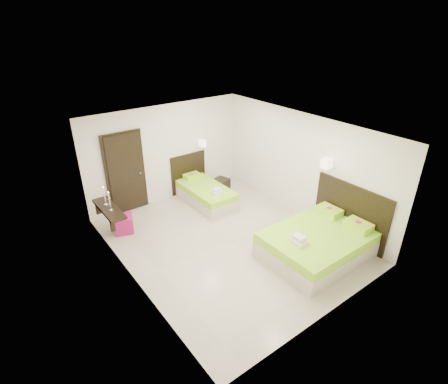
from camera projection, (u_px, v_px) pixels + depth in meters
floor at (228, 241)px, 7.97m from camera, size 5.50×5.50×0.00m
bed_single at (204, 192)px, 9.55m from camera, size 1.10×1.83×1.51m
bed_double at (319, 241)px, 7.39m from camera, size 2.17×1.85×1.79m
nightstand at (221, 186)px, 10.11m from camera, size 0.54×0.50×0.39m
ottoman at (124, 224)px, 8.23m from camera, size 0.53×0.53×0.41m
door at (126, 173)px, 8.78m from camera, size 1.02×0.15×2.14m
console_shelf at (109, 209)px, 7.63m from camera, size 0.35×1.20×0.78m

